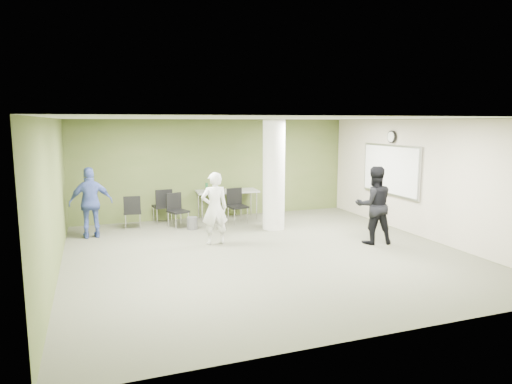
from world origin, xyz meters
name	(u,v)px	position (x,y,z in m)	size (l,w,h in m)	color
floor	(265,253)	(0.00, 0.00, 0.00)	(8.00, 8.00, 0.00)	#585845
ceiling	(265,118)	(0.00, 0.00, 2.80)	(8.00, 8.00, 0.00)	white
wall_back	(215,169)	(0.00, 4.00, 1.40)	(8.00, 0.02, 2.80)	#4E5E2C
wall_left	(53,198)	(-4.00, 0.00, 1.40)	(0.02, 8.00, 2.80)	#4E5E2C
wall_right_cream	(424,179)	(4.00, 0.00, 1.40)	(0.02, 8.00, 2.80)	beige
column	(274,175)	(1.00, 2.00, 1.40)	(0.56, 0.56, 2.80)	silver
whiteboard	(390,170)	(3.92, 1.20, 1.50)	(0.05, 2.30, 1.30)	silver
wall_clock	(392,137)	(3.92, 1.20, 2.35)	(0.06, 0.32, 0.32)	black
folding_table	(227,192)	(0.20, 3.55, 0.77)	(1.76, 0.86, 1.07)	gray
wastebasket	(192,223)	(-0.99, 2.64, 0.16)	(0.27, 0.27, 0.32)	#4C4C4C
chair_back_left	(132,210)	(-2.42, 3.17, 0.51)	(0.47, 0.47, 0.87)	black
chair_back_right	(163,203)	(-1.59, 3.53, 0.56)	(0.52, 0.52, 0.95)	black
chair_table_left	(176,208)	(-1.33, 2.96, 0.53)	(0.58, 0.58, 0.90)	black
chair_table_right	(236,203)	(0.30, 2.98, 0.55)	(0.54, 0.54, 0.94)	black
woman_white	(215,208)	(-0.80, 1.06, 0.82)	(0.60, 0.39, 1.63)	silver
man_black	(374,205)	(2.58, -0.09, 0.88)	(0.85, 0.66, 1.75)	black
man_blue	(91,203)	(-3.40, 2.61, 0.84)	(0.99, 0.41, 1.68)	#4154A2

